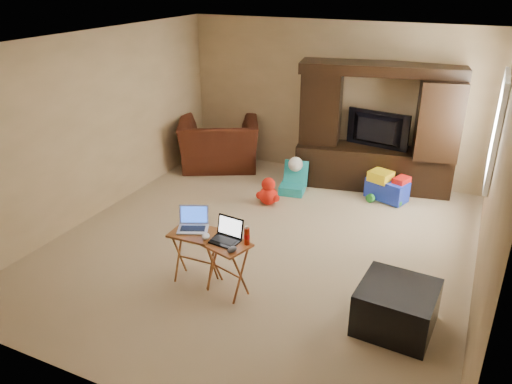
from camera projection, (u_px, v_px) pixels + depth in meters
The scene contains 22 objects.
floor at pixel (263, 243), 6.38m from camera, with size 5.50×5.50×0.00m, color #CFB98F.
ceiling at pixel (264, 41), 5.36m from camera, with size 5.50×5.50×0.00m, color silver.
wall_back at pixel (333, 100), 8.14m from camera, with size 5.00×5.00×0.00m, color tan.
wall_front at pixel (106, 266), 3.60m from camera, with size 5.00×5.00×0.00m, color tan.
wall_left at pixel (97, 125), 6.84m from camera, with size 5.50×5.50×0.00m, color tan.
wall_right at pixel (495, 187), 4.90m from camera, with size 5.50×5.50×0.00m, color tan.
window_pane at pixel (499, 130), 6.13m from camera, with size 1.20×1.20×0.00m, color white.
window_frame at pixel (497, 130), 6.14m from camera, with size 0.06×1.14×1.34m, color white.
entertainment_center at pixel (376, 128), 7.67m from camera, with size 2.38×0.60×1.95m, color black.
television at pixel (375, 131), 7.66m from camera, with size 0.99×0.13×0.57m, color black.
recliner at pixel (219, 144), 8.67m from camera, with size 1.33×1.16×0.86m, color #41170E.
child_rocker at pixel (292, 178), 7.71m from camera, with size 0.37×0.42×0.49m, color teal, non-canonical shape.
plush_toy at pixel (268, 191), 7.36m from camera, with size 0.38×0.32×0.43m, color red, non-canonical shape.
push_toy at pixel (387, 186), 7.47m from camera, with size 0.61×0.44×0.46m, color #162DB6, non-canonical shape.
ottoman at pixel (396, 307), 4.80m from camera, with size 0.71×0.71×0.45m, color black.
tray_table_left at pixel (195, 257), 5.49m from camera, with size 0.48×0.38×0.62m, color brown.
tray_table_right at pixel (227, 268), 5.31m from camera, with size 0.46×0.37×0.60m, color brown.
laptop_left at pixel (192, 220), 5.36m from camera, with size 0.32×0.27×0.24m, color silver.
laptop_right at pixel (224, 232), 5.17m from camera, with size 0.31×0.26×0.24m, color black.
mouse_left at pixel (206, 236), 5.23m from camera, with size 0.08×0.13×0.05m, color white.
mouse_right at pixel (232, 250), 5.02m from camera, with size 0.08×0.12×0.05m, color #38383C.
water_bottle at pixel (247, 236), 5.13m from camera, with size 0.06×0.06×0.18m, color red.
Camera 1 is at (2.28, -5.06, 3.21)m, focal length 35.00 mm.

